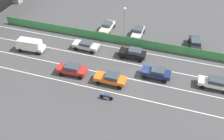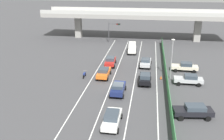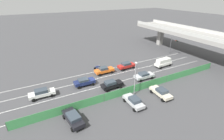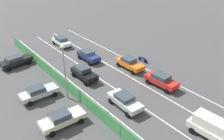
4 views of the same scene
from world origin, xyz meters
name	(u,v)px [view 2 (image 2 of 4)]	position (x,y,z in m)	size (l,w,h in m)	color
ground_plane	(122,88)	(0.00, 0.00, 0.00)	(300.00, 300.00, 0.00)	#424244
lane_line_left_edge	(96,71)	(-5.33, 6.56, 0.00)	(0.14, 49.13, 0.01)	silver
lane_line_mid_left	(116,72)	(-1.78, 6.56, 0.00)	(0.14, 49.13, 0.01)	silver
lane_line_mid_right	(136,74)	(1.78, 6.56, 0.00)	(0.14, 49.13, 0.01)	silver
lane_line_right_edge	(156,75)	(5.33, 6.56, 0.00)	(0.14, 49.13, 0.01)	silver
elevated_overpass	(136,16)	(0.00, 33.13, 6.27)	(49.79, 8.24, 7.86)	gray
green_fence	(166,71)	(6.82, 6.56, 0.81)	(0.10, 45.23, 1.61)	#3D8E4C
car_sedan_silver	(146,62)	(3.32, 10.68, 0.87)	(2.18, 4.58, 1.54)	#B7BABC
car_sedan_white	(112,118)	(0.14, -10.55, 0.91)	(1.99, 4.66, 1.63)	white
car_sedan_navy	(118,88)	(-0.24, -2.16, 0.91)	(2.03, 4.37, 1.62)	navy
car_taxi_orange	(104,72)	(-3.48, 3.97, 0.91)	(2.02, 4.65, 1.68)	orange
car_van_white	(132,48)	(0.07, 19.57, 1.23)	(2.14, 4.93, 2.16)	silver
car_sedan_red	(110,61)	(-3.33, 10.22, 0.93)	(2.14, 4.58, 1.68)	red
car_sedan_black	(145,78)	(3.46, 2.33, 0.94)	(2.01, 4.43, 1.72)	black
motorcycle	(84,75)	(-6.71, 3.58, 0.46)	(0.60, 1.95, 0.93)	black
parked_sedan_dark	(193,111)	(9.49, -7.32, 0.91)	(4.83, 2.45, 1.61)	black
parked_wagon_silver	(189,79)	(10.24, 3.03, 0.88)	(4.45, 1.96, 1.61)	#B2B5B7
parked_sedan_cream	(185,66)	(10.33, 9.13, 0.89)	(4.65, 2.10, 1.63)	beige
traffic_light	(113,28)	(-5.64, 28.65, 3.62)	(3.09, 0.89, 5.09)	#47474C
street_lamp	(172,55)	(7.53, 5.05, 4.12)	(0.60, 0.36, 6.73)	gray
traffic_cone	(161,78)	(6.02, 4.63, 0.27)	(0.47, 0.47, 0.58)	orange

